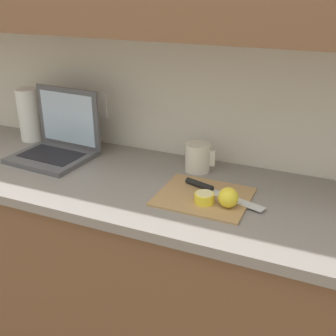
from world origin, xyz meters
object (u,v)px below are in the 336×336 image
(lemon_whole_beside, at_px, (228,197))
(paper_towel_roll, at_px, (30,115))
(measuring_cup, at_px, (198,157))
(lemon_half_cut, at_px, (204,198))
(cutting_board, at_px, (204,197))
(laptop, at_px, (58,141))
(knife, at_px, (210,189))

(lemon_whole_beside, xyz_separation_m, paper_towel_roll, (-1.02, 0.27, 0.08))
(measuring_cup, bearing_deg, lemon_whole_beside, -51.96)
(lemon_half_cut, relative_size, lemon_whole_beside, 0.99)
(cutting_board, xyz_separation_m, lemon_half_cut, (0.02, -0.05, 0.02))
(laptop, distance_m, knife, 0.70)
(lemon_half_cut, bearing_deg, laptop, 167.11)
(cutting_board, height_order, paper_towel_roll, paper_towel_roll)
(lemon_whole_beside, bearing_deg, knife, 137.51)
(measuring_cup, bearing_deg, laptop, -171.14)
(knife, bearing_deg, lemon_half_cut, -66.61)
(lemon_half_cut, xyz_separation_m, measuring_cup, (-0.11, 0.25, 0.03))
(laptop, height_order, lemon_half_cut, laptop)
(laptop, height_order, cutting_board, laptop)
(lemon_half_cut, bearing_deg, knife, 96.54)
(cutting_board, bearing_deg, laptop, 170.41)
(cutting_board, distance_m, lemon_half_cut, 0.05)
(lemon_whole_beside, bearing_deg, measuring_cup, 128.04)
(laptop, bearing_deg, knife, -2.47)
(knife, height_order, measuring_cup, measuring_cup)
(knife, bearing_deg, laptop, -169.31)
(paper_towel_roll, bearing_deg, cutting_board, -13.85)
(cutting_board, height_order, measuring_cup, measuring_cup)
(lemon_half_cut, xyz_separation_m, lemon_whole_beside, (0.08, 0.00, 0.02))
(measuring_cup, height_order, paper_towel_roll, paper_towel_roll)
(lemon_whole_beside, distance_m, measuring_cup, 0.31)
(cutting_board, bearing_deg, measuring_cup, 115.17)
(cutting_board, relative_size, measuring_cup, 2.59)
(lemon_half_cut, bearing_deg, measuring_cup, 114.47)
(laptop, xyz_separation_m, paper_towel_roll, (-0.24, 0.11, 0.05))
(cutting_board, relative_size, knife, 1.01)
(laptop, xyz_separation_m, lemon_whole_beside, (0.78, -0.16, -0.02))
(lemon_whole_beside, relative_size, paper_towel_roll, 0.28)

